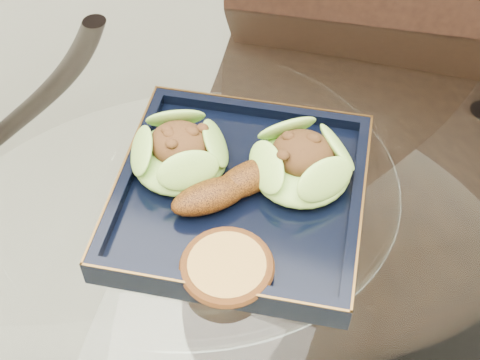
% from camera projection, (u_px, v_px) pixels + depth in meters
% --- Properties ---
extents(dining_table, '(1.13, 1.13, 0.77)m').
position_uv_depth(dining_table, '(206.00, 289.00, 0.87)').
color(dining_table, white).
rests_on(dining_table, ground).
extents(dining_chair, '(0.48, 0.48, 0.98)m').
position_uv_depth(dining_chair, '(336.00, 173.00, 1.07)').
color(dining_chair, black).
rests_on(dining_chair, ground).
extents(navy_plate, '(0.31, 0.31, 0.02)m').
position_uv_depth(navy_plate, '(240.00, 197.00, 0.75)').
color(navy_plate, black).
rests_on(navy_plate, dining_table).
extents(lettuce_wrap_left, '(0.12, 0.12, 0.04)m').
position_uv_depth(lettuce_wrap_left, '(179.00, 155.00, 0.75)').
color(lettuce_wrap_left, '#519029').
rests_on(lettuce_wrap_left, navy_plate).
extents(lettuce_wrap_right, '(0.14, 0.14, 0.04)m').
position_uv_depth(lettuce_wrap_right, '(301.00, 165.00, 0.74)').
color(lettuce_wrap_right, '#65A931').
rests_on(lettuce_wrap_right, navy_plate).
extents(roasted_plantain, '(0.14, 0.16, 0.03)m').
position_uv_depth(roasted_plantain, '(250.00, 178.00, 0.73)').
color(roasted_plantain, '#68340A').
rests_on(roasted_plantain, navy_plate).
extents(crumb_patty, '(0.11, 0.11, 0.02)m').
position_uv_depth(crumb_patty, '(227.00, 268.00, 0.67)').
color(crumb_patty, gold).
rests_on(crumb_patty, navy_plate).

